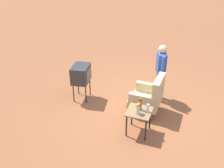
{
  "coord_description": "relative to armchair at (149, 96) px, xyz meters",
  "views": [
    {
      "loc": [
        5.58,
        1.21,
        3.81
      ],
      "look_at": [
        0.17,
        -0.79,
        0.65
      ],
      "focal_mm": 39.27,
      "sensor_mm": 36.0,
      "label": 1
    }
  ],
  "objects": [
    {
      "name": "person_standing",
      "position": [
        -0.76,
        0.12,
        0.44
      ],
      "size": [
        0.54,
        0.33,
        1.64
      ],
      "color": "#2D3347",
      "rests_on": "ground"
    },
    {
      "name": "ground_plane",
      "position": [
        -0.19,
        -0.24,
        -0.5
      ],
      "size": [
        60.0,
        60.0,
        0.0
      ],
      "primitive_type": "plane",
      "color": "#A05B38"
    },
    {
      "name": "flower_vase",
      "position": [
        0.99,
        -0.04,
        0.26
      ],
      "size": [
        0.14,
        0.1,
        0.27
      ],
      "color": "silver",
      "rests_on": "side_table"
    },
    {
      "name": "side_table",
      "position": [
        0.89,
        -0.04,
        0.02
      ],
      "size": [
        0.56,
        0.56,
        0.61
      ],
      "color": "black",
      "rests_on": "ground"
    },
    {
      "name": "bottle_short_clear",
      "position": [
        0.86,
        0.15,
        0.21
      ],
      "size": [
        0.06,
        0.06,
        0.2
      ],
      "primitive_type": "cylinder",
      "color": "silver",
      "rests_on": "side_table"
    },
    {
      "name": "bottle_tall_amber",
      "position": [
        0.83,
        -0.04,
        0.26
      ],
      "size": [
        0.07,
        0.07,
        0.3
      ],
      "primitive_type": "cylinder",
      "color": "brown",
      "rests_on": "side_table"
    },
    {
      "name": "tv_on_stand",
      "position": [
        -0.02,
        -1.96,
        0.28
      ],
      "size": [
        0.67,
        0.54,
        1.03
      ],
      "color": "black",
      "rests_on": "ground"
    },
    {
      "name": "armchair",
      "position": [
        0.0,
        0.0,
        0.0
      ],
      "size": [
        0.8,
        0.81,
        1.06
      ],
      "color": "#937047",
      "rests_on": "ground"
    }
  ]
}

